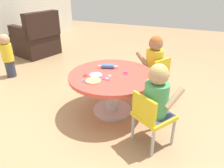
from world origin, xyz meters
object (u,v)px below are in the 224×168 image
Objects in this scene: seated_child_left at (157,92)px; armchair_dark at (37,39)px; seated_child_right at (154,57)px; rolling_pin at (108,66)px; child_chair_right at (155,75)px; toddler_standing at (7,54)px; craft_scissors at (107,78)px; child_chair_left at (151,116)px; craft_table at (112,83)px.

armchair_dark reaches higher than seated_child_left.
seated_child_left and seated_child_right have the same top height.
rolling_pin is (0.49, 0.66, -0.04)m from seated_child_left.
seated_child_left is at bearing -168.76° from child_chair_right.
toddler_standing is at bearing 83.86° from rolling_pin.
seated_child_right is at bearing -27.23° from craft_scissors.
armchair_dark reaches higher than seated_child_right.
armchair_dark is at bearing 16.56° from toddler_standing.
craft_scissors is (-1.49, -2.14, 0.16)m from armchair_dark.
child_chair_left is 0.80× the size of toddler_standing.
rolling_pin is at bearing -96.14° from toddler_standing.
toddler_standing is at bearing 79.86° from craft_table.
seated_child_right reaches higher than rolling_pin.
seated_child_right is (0.02, 0.03, 0.23)m from child_chair_right.
seated_child_right is 2.63m from armchair_dark.
craft_table is 1.85× the size of seated_child_right.
seated_child_left is at bearing -122.58° from armchair_dark.
child_chair_left is 3.20m from armchair_dark.
child_chair_right is at bearing -108.43° from armchair_dark.
toddler_standing is at bearing -163.44° from armchair_dark.
child_chair_left is at bearing -168.68° from seated_child_right.
seated_child_right is 0.58× the size of armchair_dark.
child_chair_right is 3.97× the size of craft_scissors.
rolling_pin is (-0.39, 0.48, 0.19)m from child_chair_right.
child_chair_right is at bearing -34.96° from craft_table.
child_chair_left is 0.93m from child_chair_right.
craft_table is at bearing 148.55° from seated_child_right.
toddler_standing reaches higher than child_chair_left.
child_chair_right is 0.77m from craft_scissors.
armchair_dark reaches higher than child_chair_left.
child_chair_right is 0.80× the size of toddler_standing.
seated_child_right reaches higher than child_chair_right.
seated_child_left is at bearing -112.42° from craft_scissors.
seated_child_left is at bearing -32.94° from child_chair_left.
child_chair_right reaches higher than craft_table.
seated_child_right is at bearing 11.32° from child_chair_left.
toddler_standing is (0.68, 2.39, -0.17)m from seated_child_left.
seated_child_left is 0.76× the size of toddler_standing.
armchair_dark is 6.55× the size of craft_scissors.
seated_child_right is (0.91, 0.21, 0.00)m from seated_child_left.
craft_table is 1.76× the size of child_chair_left.
seated_child_right reaches higher than toddler_standing.
toddler_standing is (0.33, 1.84, -0.00)m from craft_table.
child_chair_right reaches higher than craft_scissors.
craft_table is 1.87m from toddler_standing.
craft_scissors is at bearing 176.27° from craft_table.
armchair_dark is at bearing 57.39° from craft_table.
child_chair_left is (-0.38, -0.53, -0.06)m from craft_table.
seated_child_right is (0.56, -0.34, 0.17)m from craft_table.
toddler_standing is at bearing 95.94° from seated_child_right.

